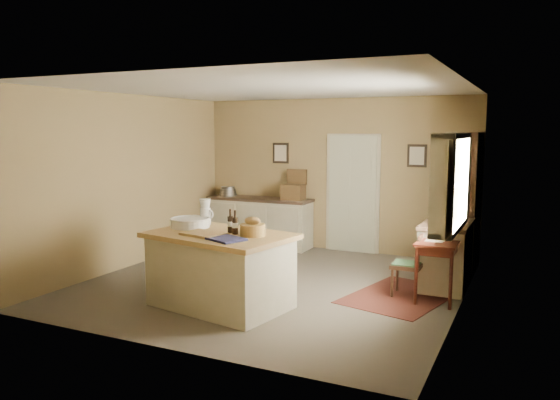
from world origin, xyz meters
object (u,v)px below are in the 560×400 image
at_px(right_cabinet, 446,254).
at_px(shelving_unit, 469,202).
at_px(sideboard, 260,220).
at_px(writing_desk, 439,248).
at_px(work_island, 220,268).
at_px(desk_chair, 407,266).

height_order(right_cabinet, shelving_unit, shelving_unit).
distance_m(sideboard, writing_desk, 4.03).
relative_size(sideboard, right_cabinet, 1.78).
distance_m(work_island, sideboard, 3.54).
relative_size(writing_desk, shelving_unit, 0.39).
bearing_deg(work_island, right_cabinet, 50.92).
bearing_deg(right_cabinet, desk_chair, -121.32).
bearing_deg(writing_desk, desk_chair, -175.44).
xyz_separation_m(work_island, desk_chair, (1.97, 1.39, -0.08)).
relative_size(work_island, right_cabinet, 1.69).
xyz_separation_m(desk_chair, right_cabinet, (0.39, 0.65, 0.06)).
height_order(sideboard, desk_chair, sideboard).
xyz_separation_m(sideboard, writing_desk, (3.54, -1.92, 0.18)).
distance_m(work_island, right_cabinet, 3.12).
bearing_deg(right_cabinet, sideboard, 159.79).
relative_size(sideboard, shelving_unit, 0.94).
bearing_deg(right_cabinet, writing_desk, -89.98).
distance_m(work_island, desk_chair, 2.41).
bearing_deg(work_island, shelving_unit, 61.33).
bearing_deg(work_island, desk_chair, 45.38).
bearing_deg(desk_chair, right_cabinet, 57.51).
relative_size(work_island, writing_desk, 2.29).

